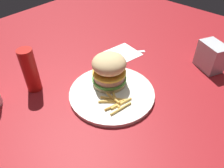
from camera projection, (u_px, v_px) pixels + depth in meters
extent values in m
plane|color=maroon|center=(119.00, 99.00, 0.66)|extent=(1.60, 1.60, 0.00)
cylinder|color=silver|center=(112.00, 93.00, 0.67)|extent=(0.26, 0.26, 0.01)
cylinder|color=tan|center=(109.00, 81.00, 0.70)|extent=(0.10, 0.10, 0.01)
cylinder|color=#4C9338|center=(109.00, 78.00, 0.69)|extent=(0.11, 0.11, 0.01)
cylinder|color=tan|center=(109.00, 75.00, 0.68)|extent=(0.10, 0.10, 0.02)
cylinder|color=yellow|center=(109.00, 72.00, 0.67)|extent=(0.10, 0.10, 0.01)
ellipsoid|color=tan|center=(109.00, 64.00, 0.65)|extent=(0.10, 0.10, 0.06)
cylinder|color=#E5B251|center=(121.00, 108.00, 0.61)|extent=(0.07, 0.02, 0.01)
cylinder|color=#E5B251|center=(113.00, 98.00, 0.64)|extent=(0.05, 0.07, 0.01)
cylinder|color=#E5B251|center=(121.00, 103.00, 0.63)|extent=(0.07, 0.02, 0.01)
cylinder|color=#E5B251|center=(111.00, 101.00, 0.63)|extent=(0.05, 0.06, 0.01)
cylinder|color=gold|center=(114.00, 106.00, 0.62)|extent=(0.06, 0.02, 0.01)
cylinder|color=gold|center=(114.00, 101.00, 0.63)|extent=(0.04, 0.04, 0.01)
cylinder|color=#E5B251|center=(115.00, 97.00, 0.65)|extent=(0.05, 0.07, 0.01)
cylinder|color=gold|center=(114.00, 99.00, 0.63)|extent=(0.01, 0.05, 0.01)
cube|color=white|center=(123.00, 53.00, 0.85)|extent=(0.13, 0.13, 0.00)
cube|color=silver|center=(131.00, 52.00, 0.85)|extent=(0.09, 0.08, 0.00)
cube|color=silver|center=(113.00, 53.00, 0.84)|extent=(0.04, 0.04, 0.00)
cylinder|color=silver|center=(104.00, 53.00, 0.85)|extent=(0.02, 0.02, 0.00)
cylinder|color=silver|center=(104.00, 54.00, 0.84)|extent=(0.02, 0.02, 0.00)
cylinder|color=silver|center=(105.00, 55.00, 0.83)|extent=(0.02, 0.02, 0.00)
cube|color=#B7BABF|center=(211.00, 56.00, 0.75)|extent=(0.09, 0.11, 0.10)
cylinder|color=#B21914|center=(30.00, 70.00, 0.65)|extent=(0.04, 0.04, 0.14)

